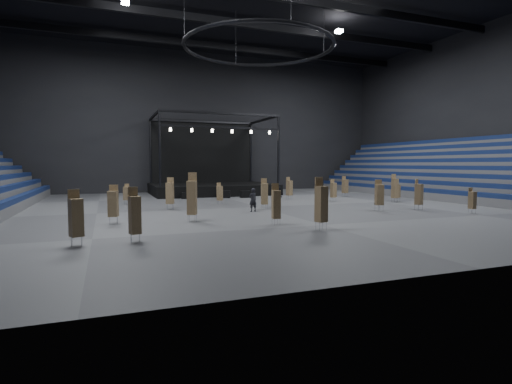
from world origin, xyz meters
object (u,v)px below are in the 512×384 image
object	(u,v)px
chair_stack_8	(276,204)
chair_stack_9	(419,194)
stage	(210,182)
chair_stack_7	(379,194)
crew_member	(278,196)
chair_stack_11	(170,193)
chair_stack_12	(113,203)
chair_stack_2	(395,188)
chair_stack_10	(321,203)
chair_stack_13	(220,193)
man_center	(253,200)
chair_stack_14	(472,200)
flight_case_right	(245,194)
chair_stack_16	(345,186)
chair_stack_1	(135,214)
chair_stack_17	(76,217)
chair_stack_3	(333,190)
flight_case_mid	(225,194)
chair_stack_15	(289,188)
chair_stack_0	(397,191)
chair_stack_5	(264,193)
chair_stack_4	(126,193)

from	to	relation	value
chair_stack_8	chair_stack_9	size ratio (longest dim) A/B	1.01
stage	chair_stack_8	size ratio (longest dim) A/B	5.76
chair_stack_7	crew_member	size ratio (longest dim) A/B	1.40
chair_stack_11	chair_stack_12	world-z (taller)	chair_stack_11
chair_stack_2	chair_stack_10	distance (m)	18.22
chair_stack_13	man_center	world-z (taller)	chair_stack_13
stage	chair_stack_9	xyz separation A→B (m)	(10.84, -22.63, -0.19)
chair_stack_8	chair_stack_14	size ratio (longest dim) A/B	1.30
flight_case_right	chair_stack_16	distance (m)	10.89
chair_stack_12	crew_member	bearing A→B (deg)	38.41
chair_stack_1	chair_stack_16	distance (m)	29.42
chair_stack_7	chair_stack_8	size ratio (longest dim) A/B	0.98
chair_stack_1	chair_stack_2	size ratio (longest dim) A/B	0.95
chair_stack_17	crew_member	size ratio (longest dim) A/B	1.45
stage	chair_stack_16	bearing A→B (deg)	-38.74
chair_stack_3	crew_member	size ratio (longest dim) A/B	1.25
flight_case_mid	flight_case_right	xyz separation A→B (m)	(2.12, -0.52, -0.03)
flight_case_mid	crew_member	bearing A→B (deg)	-78.08
flight_case_mid	chair_stack_16	size ratio (longest dim) A/B	0.53
chair_stack_7	chair_stack_10	xyz separation A→B (m)	(-8.58, -6.17, 0.19)
stage	chair_stack_3	xyz separation A→B (m)	(8.44, -14.13, -0.33)
chair_stack_14	chair_stack_15	bearing A→B (deg)	108.87
chair_stack_8	chair_stack_16	size ratio (longest dim) A/B	1.07
chair_stack_12	chair_stack_3	bearing A→B (deg)	36.16
chair_stack_7	chair_stack_11	xyz separation A→B (m)	(-14.75, 6.49, 0.06)
chair_stack_15	chair_stack_16	size ratio (longest dim) A/B	1.00
chair_stack_0	chair_stack_17	xyz separation A→B (m)	(-27.07, -11.80, 0.25)
chair_stack_8	chair_stack_15	distance (m)	17.04
flight_case_right	chair_stack_0	size ratio (longest dim) A/B	0.58
flight_case_mid	chair_stack_11	world-z (taller)	chair_stack_11
chair_stack_1	chair_stack_11	size ratio (longest dim) A/B	1.00
chair_stack_16	man_center	bearing A→B (deg)	-156.13
flight_case_mid	chair_stack_11	bearing A→B (deg)	-128.34
stage	chair_stack_10	distance (m)	28.24
chair_stack_0	chair_stack_1	world-z (taller)	chair_stack_1
chair_stack_2	man_center	world-z (taller)	chair_stack_2
flight_case_mid	chair_stack_5	bearing A→B (deg)	-90.09
chair_stack_4	chair_stack_13	distance (m)	8.31
chair_stack_0	chair_stack_1	size ratio (longest dim) A/B	0.76
chair_stack_7	chair_stack_11	size ratio (longest dim) A/B	0.95
flight_case_mid	chair_stack_8	distance (m)	19.16
chair_stack_2	chair_stack_17	world-z (taller)	chair_stack_2
chair_stack_7	chair_stack_13	world-z (taller)	chair_stack_7
chair_stack_5	chair_stack_16	world-z (taller)	chair_stack_5
chair_stack_11	man_center	xyz separation A→B (m)	(5.60, -3.55, -0.44)
chair_stack_9	chair_stack_17	xyz separation A→B (m)	(-23.92, -5.60, 0.03)
chair_stack_10	stage	bearing A→B (deg)	76.50
chair_stack_10	man_center	distance (m)	9.15
chair_stack_0	chair_stack_5	xyz separation A→B (m)	(-14.19, -1.58, 0.23)
chair_stack_4	chair_stack_14	distance (m)	27.90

